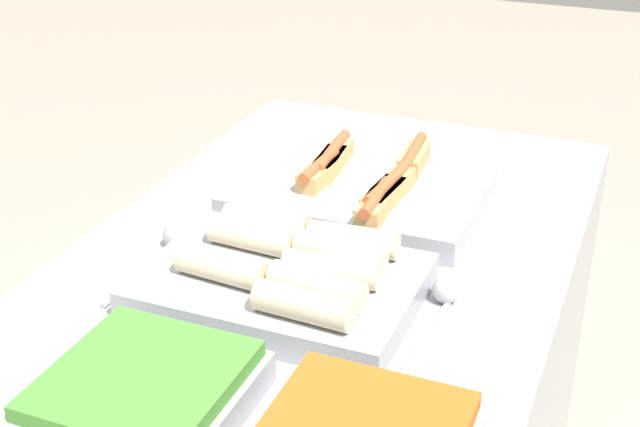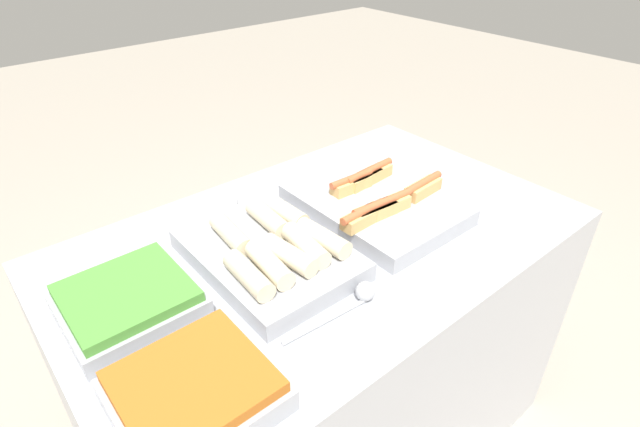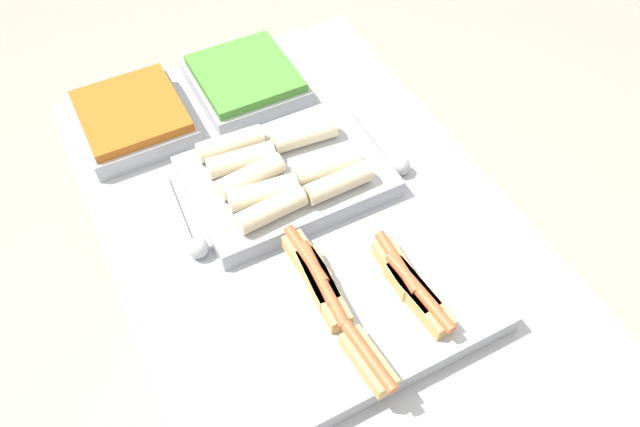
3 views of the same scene
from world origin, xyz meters
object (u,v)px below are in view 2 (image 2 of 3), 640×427
object	(u,v)px
tray_side_back	(128,302)
serving_spoon_near	(358,296)
tray_wraps	(271,251)
tray_hotdogs	(375,202)
serving_spoon_far	(239,206)
tray_side_front	(195,391)

from	to	relation	value
tray_side_back	serving_spoon_near	distance (m)	0.51
tray_wraps	tray_hotdogs	bearing A→B (deg)	0.81
tray_wraps	serving_spoon_near	bearing A→B (deg)	-74.71
tray_hotdogs	serving_spoon_far	world-z (taller)	tray_hotdogs
serving_spoon_near	serving_spoon_far	world-z (taller)	same
tray_hotdogs	tray_side_front	bearing A→B (deg)	-160.34
serving_spoon_near	tray_wraps	bearing A→B (deg)	105.29
tray_hotdogs	tray_side_back	distance (m)	0.73
tray_hotdogs	tray_side_front	world-z (taller)	tray_hotdogs
tray_side_front	serving_spoon_near	xyz separation A→B (m)	(0.42, 0.01, -0.02)
tray_wraps	serving_spoon_near	distance (m)	0.26
tray_side_back	serving_spoon_far	distance (m)	0.47
serving_spoon_far	serving_spoon_near	bearing A→B (deg)	-89.93
tray_wraps	serving_spoon_far	size ratio (longest dim) A/B	1.75
tray_hotdogs	tray_wraps	size ratio (longest dim) A/B	1.07
tray_side_front	serving_spoon_far	bearing A→B (deg)	51.16
tray_side_back	tray_side_front	bearing A→B (deg)	-90.00
serving_spoon_far	tray_wraps	bearing A→B (deg)	-104.37
tray_hotdogs	tray_side_front	xyz separation A→B (m)	(-0.73, -0.26, 0.00)
tray_side_back	serving_spoon_far	xyz separation A→B (m)	(0.42, 0.21, -0.02)
serving_spoon_near	serving_spoon_far	bearing A→B (deg)	90.07
tray_side_front	serving_spoon_far	world-z (taller)	tray_side_front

